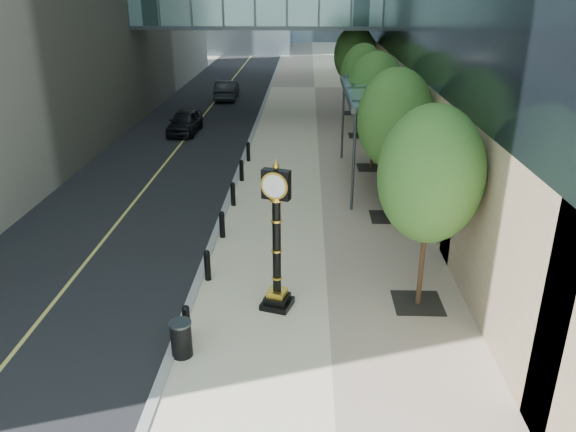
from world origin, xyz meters
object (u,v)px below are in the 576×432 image
object	(u,v)px
trash_bin	(181,340)
car_far	(227,90)
street_clock	(277,248)
pedestrian	(404,194)
car_near	(185,122)

from	to	relation	value
trash_bin	car_far	world-z (taller)	car_far
street_clock	car_far	distance (m)	32.12
pedestrian	car_near	bearing A→B (deg)	-64.86
trash_bin	car_near	size ratio (longest dim) A/B	0.22
street_clock	car_far	size ratio (longest dim) A/B	0.93
street_clock	car_far	world-z (taller)	street_clock
street_clock	car_near	size ratio (longest dim) A/B	1.03
street_clock	car_near	bearing A→B (deg)	126.04
pedestrian	car_far	world-z (taller)	pedestrian
car_far	street_clock	bearing A→B (deg)	99.05
pedestrian	car_far	distance (m)	26.68
pedestrian	car_far	size ratio (longest dim) A/B	0.40
trash_bin	car_near	world-z (taller)	car_near
trash_bin	car_far	bearing A→B (deg)	95.78
street_clock	trash_bin	xyz separation A→B (m)	(-2.24, -2.37, -1.40)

